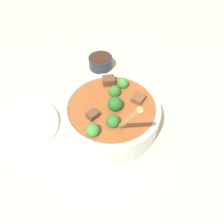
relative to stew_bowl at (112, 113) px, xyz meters
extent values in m
plane|color=#C6B293|center=(0.00, 0.00, -0.05)|extent=(4.00, 4.00, 0.00)
cylinder|color=#B2C6BC|center=(0.00, 0.00, -0.01)|extent=(0.27, 0.27, 0.08)
torus|color=#B2C6BC|center=(0.00, 0.00, 0.03)|extent=(0.27, 0.27, 0.02)
cylinder|color=brown|center=(0.00, 0.00, 0.01)|extent=(0.25, 0.25, 0.05)
sphere|color=#235B23|center=(0.01, 0.00, 0.04)|extent=(0.04, 0.04, 0.04)
cylinder|color=#6B9956|center=(0.01, 0.00, 0.01)|extent=(0.01, 0.01, 0.02)
sphere|color=#2D6B28|center=(0.03, -0.05, 0.04)|extent=(0.03, 0.03, 0.03)
cylinder|color=#6B9956|center=(0.03, -0.05, 0.02)|extent=(0.01, 0.01, 0.02)
sphere|color=#387F33|center=(-0.02, 0.09, 0.04)|extent=(0.03, 0.03, 0.03)
cylinder|color=#6B9956|center=(-0.02, 0.09, 0.01)|extent=(0.01, 0.01, 0.02)
sphere|color=#387F33|center=(0.00, -0.10, 0.04)|extent=(0.04, 0.04, 0.04)
cylinder|color=#6B9956|center=(0.00, -0.10, 0.01)|extent=(0.01, 0.01, 0.02)
sphere|color=#2D6B28|center=(-0.02, 0.05, 0.04)|extent=(0.04, 0.04, 0.04)
cylinder|color=#6B9956|center=(-0.02, 0.05, 0.01)|extent=(0.01, 0.01, 0.02)
cube|color=brown|center=(-0.06, 0.07, 0.04)|extent=(0.05, 0.05, 0.03)
cube|color=brown|center=(0.05, 0.06, 0.03)|extent=(0.03, 0.04, 0.03)
cube|color=brown|center=(-0.02, -0.06, 0.04)|extent=(0.03, 0.03, 0.02)
ellipsoid|color=#A87A47|center=(0.05, -0.05, 0.03)|extent=(0.04, 0.03, 0.01)
cylinder|color=#A87A47|center=(0.09, -0.08, 0.11)|extent=(0.09, 0.08, 0.18)
cylinder|color=#232833|center=(-0.18, 0.21, -0.03)|extent=(0.09, 0.09, 0.04)
cylinder|color=#381E14|center=(-0.18, 0.21, -0.02)|extent=(0.07, 0.07, 0.02)
cylinder|color=white|center=(-0.22, -0.15, -0.05)|extent=(0.21, 0.21, 0.01)
torus|color=white|center=(-0.22, -0.15, -0.04)|extent=(0.20, 0.20, 0.01)
camera|label=1|loc=(0.21, -0.34, 0.48)|focal=35.00mm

